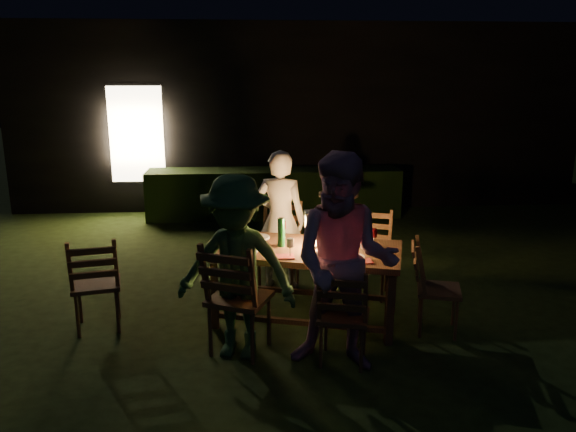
{
  "coord_description": "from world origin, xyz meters",
  "views": [
    {
      "loc": [
        -0.99,
        -5.48,
        2.38
      ],
      "look_at": [
        -0.57,
        -0.13,
        1.0
      ],
      "focal_mm": 35.0,
      "sensor_mm": 36.0,
      "label": 1
    }
  ],
  "objects": [
    {
      "name": "plate_far_right",
      "position": [
        0.09,
        -0.3,
        0.75
      ],
      "size": [
        0.25,
        0.25,
        0.01
      ],
      "primitive_type": "cylinder",
      "color": "white",
      "rests_on": "dining_table"
    },
    {
      "name": "plate_near_left",
      "position": [
        -1.0,
        -0.44,
        0.75
      ],
      "size": [
        0.25,
        0.25,
        0.01
      ],
      "primitive_type": "cylinder",
      "color": "white",
      "rests_on": "dining_table"
    },
    {
      "name": "bottle_bucket_a",
      "position": [
        0.26,
        2.02,
        0.91
      ],
      "size": [
        0.07,
        0.07,
        0.32
      ],
      "primitive_type": "cylinder",
      "color": "#0F471E",
      "rests_on": "side_table"
    },
    {
      "name": "wineglass_e",
      "position": [
        -0.59,
        -0.64,
        0.83
      ],
      "size": [
        0.06,
        0.06,
        0.18
      ],
      "primitive_type": null,
      "color": "silver",
      "rests_on": "dining_table"
    },
    {
      "name": "napkin_right",
      "position": [
        0.03,
        -0.83,
        0.75
      ],
      "size": [
        0.18,
        0.14,
        0.01
      ],
      "primitive_type": "cube",
      "color": "red",
      "rests_on": "dining_table"
    },
    {
      "name": "side_table",
      "position": [
        0.31,
        2.06,
        0.66
      ],
      "size": [
        0.56,
        0.56,
        0.75
      ],
      "color": "olive",
      "rests_on": "ground"
    },
    {
      "name": "chair_near_left",
      "position": [
        -1.06,
        -1.0,
        0.32
      ],
      "size": [
        0.65,
        0.66,
        1.07
      ],
      "rotation": [
        0.0,
        0.0,
        -0.42
      ],
      "color": "#4A2918",
      "rests_on": "ground"
    },
    {
      "name": "wineglass_b",
      "position": [
        -1.13,
        -0.29,
        0.83
      ],
      "size": [
        0.06,
        0.06,
        0.18
      ],
      "primitive_type": null,
      "color": "#59070F",
      "rests_on": "dining_table"
    },
    {
      "name": "person_house_side",
      "position": [
        -0.61,
        0.53,
        0.78
      ],
      "size": [
        0.65,
        0.52,
        1.56
      ],
      "primitive_type": "imported",
      "rotation": [
        0.0,
        0.0,
        2.85
      ],
      "color": "white",
      "rests_on": "ground"
    },
    {
      "name": "wineglass_d",
      "position": [
        0.24,
        -0.39,
        0.83
      ],
      "size": [
        0.06,
        0.06,
        0.18
      ],
      "primitive_type": null,
      "color": "#59070F",
      "rests_on": "dining_table"
    },
    {
      "name": "ice_bucket",
      "position": [
        0.31,
        2.06,
        0.86
      ],
      "size": [
        0.3,
        0.3,
        0.22
      ],
      "primitive_type": "cylinder",
      "color": "#A5A8AD",
      "rests_on": "side_table"
    },
    {
      "name": "bottle_bucket_b",
      "position": [
        0.36,
        2.1,
        0.91
      ],
      "size": [
        0.07,
        0.07,
        0.32
      ],
      "primitive_type": "cylinder",
      "color": "#0F471E",
      "rests_on": "side_table"
    },
    {
      "name": "chair_far_left",
      "position": [
        -0.62,
        0.48,
        0.3
      ],
      "size": [
        0.56,
        0.58,
        1.0
      ],
      "rotation": [
        0.0,
        0.0,
        2.87
      ],
      "color": "#4A2918",
      "rests_on": "ground"
    },
    {
      "name": "wineglass_a",
      "position": [
        -0.62,
        -0.03,
        0.83
      ],
      "size": [
        0.06,
        0.06,
        0.18
      ],
      "primitive_type": null,
      "color": "#59070F",
      "rests_on": "dining_table"
    },
    {
      "name": "person_opp_right",
      "position": [
        -0.21,
        -1.3,
        0.9
      ],
      "size": [
        1.03,
        0.9,
        1.79
      ],
      "primitive_type": "imported",
      "rotation": [
        0.0,
        0.0,
        -0.29
      ],
      "color": "#B17A96",
      "rests_on": "ground"
    },
    {
      "name": "person_opp_left",
      "position": [
        -1.07,
        -1.04,
        0.79
      ],
      "size": [
        1.15,
        0.85,
        1.58
      ],
      "primitive_type": "imported",
      "rotation": [
        0.0,
        0.0,
        -0.29
      ],
      "color": "#2D582C",
      "rests_on": "ground"
    },
    {
      "name": "chair_near_right",
      "position": [
        -0.2,
        -1.25,
        0.27
      ],
      "size": [
        0.51,
        0.53,
        0.91
      ],
      "rotation": [
        0.0,
        0.0,
        -0.28
      ],
      "color": "#4A2918",
      "rests_on": "ground"
    },
    {
      "name": "dining_table",
      "position": [
        -0.41,
        -0.38,
        0.67
      ],
      "size": [
        1.96,
        1.36,
        0.74
      ],
      "rotation": [
        0.0,
        0.0,
        -0.29
      ],
      "color": "#4A2918",
      "rests_on": "ground"
    },
    {
      "name": "napkin_left",
      "position": [
        -0.64,
        -0.65,
        0.75
      ],
      "size": [
        0.18,
        0.14,
        0.01
      ],
      "primitive_type": "cube",
      "color": "red",
      "rests_on": "dining_table"
    },
    {
      "name": "phone",
      "position": [
        -1.09,
        -0.5,
        0.75
      ],
      "size": [
        0.14,
        0.07,
        0.01
      ],
      "primitive_type": "cube",
      "color": "black",
      "rests_on": "dining_table"
    },
    {
      "name": "chair_far_right",
      "position": [
        0.34,
        0.2,
        0.29
      ],
      "size": [
        0.56,
        0.58,
        0.95
      ],
      "rotation": [
        0.0,
        0.0,
        2.77
      ],
      "color": "#4A2918",
      "rests_on": "ground"
    },
    {
      "name": "wineglass_c",
      "position": [
        -0.2,
        -0.74,
        0.83
      ],
      "size": [
        0.06,
        0.06,
        0.18
      ],
      "primitive_type": null,
      "color": "#59070F",
      "rests_on": "dining_table"
    },
    {
      "name": "chair_end",
      "position": [
        0.77,
        -0.74,
        0.28
      ],
      "size": [
        0.53,
        0.51,
        0.91
      ],
      "rotation": [
        0.0,
        0.0,
        -1.86
      ],
      "color": "#4A2918",
      "rests_on": "ground"
    },
    {
      "name": "chair_spare",
      "position": [
        -2.4,
        -0.44,
        0.29
      ],
      "size": [
        0.52,
        0.54,
        0.97
      ],
      "rotation": [
        0.0,
        0.0,
        0.2
      ],
      "color": "#4A2918",
      "rests_on": "ground"
    },
    {
      "name": "garden_envelope",
      "position": [
        -0.01,
        6.15,
        1.58
      ],
      "size": [
        40.0,
        40.0,
        3.2
      ],
      "color": "black",
      "rests_on": "ground"
    },
    {
      "name": "bottle_table",
      "position": [
        -0.65,
        -0.31,
        0.88
      ],
      "size": [
        0.07,
        0.07,
        0.28
      ],
      "primitive_type": "cylinder",
      "color": "#0F471E",
      "rests_on": "dining_table"
    },
    {
      "name": "plate_near_right",
      "position": [
        -0.04,
        -0.72,
        0.75
      ],
      "size": [
        0.25,
        0.25,
        0.01
      ],
      "primitive_type": "cylinder",
      "color": "white",
      "rests_on": "dining_table"
    },
    {
      "name": "lantern",
      "position": [
        -0.35,
        -0.35,
        0.9
      ],
      "size": [
        0.16,
        0.16,
        0.35
      ],
      "color": "white",
      "rests_on": "dining_table"
    },
    {
      "name": "plate_far_left",
      "position": [
        -0.87,
        -0.02,
        0.75
      ],
      "size": [
        0.25,
        0.25,
        0.01
      ],
      "primitive_type": "cylinder",
      "color": "white",
      "rests_on": "dining_table"
    }
  ]
}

